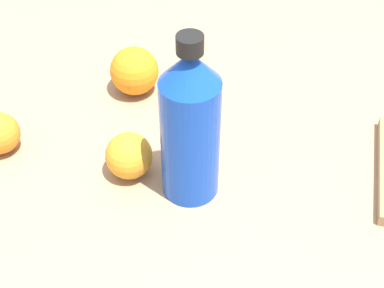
% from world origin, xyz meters
% --- Properties ---
extents(ground_plane, '(2.40, 2.40, 0.00)m').
position_xyz_m(ground_plane, '(0.00, 0.00, 0.00)').
color(ground_plane, '#9E7F60').
extents(water_bottle, '(0.08, 0.08, 0.25)m').
position_xyz_m(water_bottle, '(-0.00, -0.01, 0.12)').
color(water_bottle, blue).
rests_on(water_bottle, ground_plane).
extents(orange_0, '(0.08, 0.08, 0.08)m').
position_xyz_m(orange_0, '(-0.13, -0.21, 0.04)').
color(orange_0, orange).
rests_on(orange_0, ground_plane).
extents(orange_2, '(0.07, 0.07, 0.07)m').
position_xyz_m(orange_2, '(0.02, -0.10, 0.03)').
color(orange_2, orange).
rests_on(orange_2, ground_plane).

